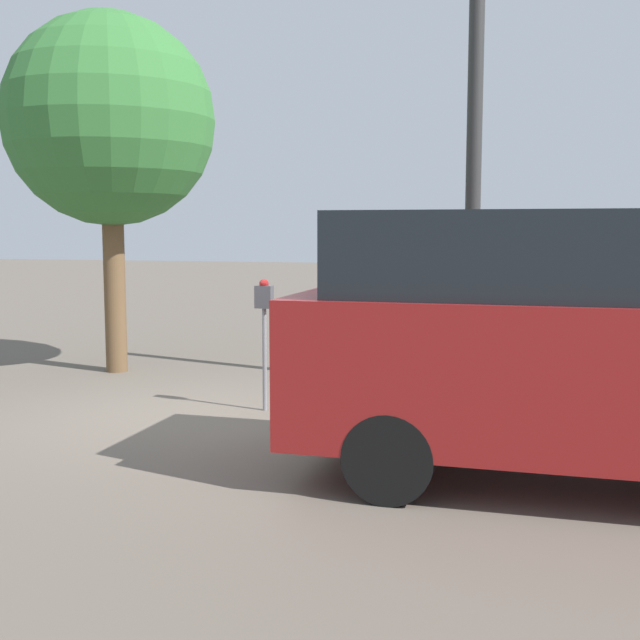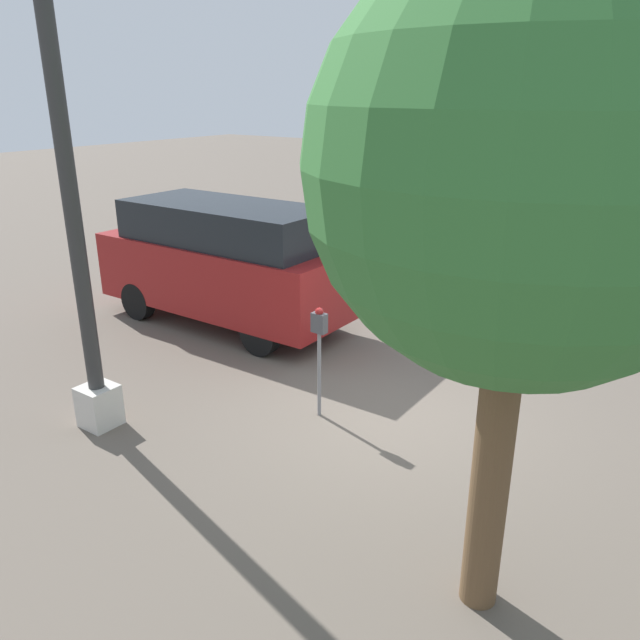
{
  "view_description": "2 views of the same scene",
  "coord_description": "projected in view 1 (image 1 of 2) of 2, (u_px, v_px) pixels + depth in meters",
  "views": [
    {
      "loc": [
        3.82,
        -8.15,
        2.11
      ],
      "look_at": [
        1.36,
        0.72,
        1.06
      ],
      "focal_mm": 45.0,
      "sensor_mm": 36.0,
      "label": 1
    },
    {
      "loc": [
        -3.54,
        6.59,
        4.13
      ],
      "look_at": [
        0.82,
        0.38,
        1.31
      ],
      "focal_mm": 35.0,
      "sensor_mm": 36.0,
      "label": 2
    }
  ],
  "objects": [
    {
      "name": "street_tree",
      "position": [
        110.0,
        122.0,
        11.49
      ],
      "size": [
        3.02,
        3.02,
        5.16
      ],
      "color": "brown",
      "rests_on": "ground"
    },
    {
      "name": "parking_meter_near",
      "position": [
        264.0,
        314.0,
        9.21
      ],
      "size": [
        0.2,
        0.12,
        1.53
      ],
      "rotation": [
        0.0,
        0.0,
        -0.04
      ],
      "color": "gray",
      "rests_on": "ground"
    },
    {
      "name": "parked_van",
      "position": [
        588.0,
        340.0,
        6.45
      ],
      "size": [
        4.86,
        1.88,
        2.25
      ],
      "rotation": [
        0.0,
        0.0,
        0.0
      ],
      "color": "maroon",
      "rests_on": "ground"
    },
    {
      "name": "ground_plane",
      "position": [
        188.0,
        416.0,
        9.06
      ],
      "size": [
        80.0,
        80.0,
        0.0
      ],
      "primitive_type": "plane",
      "color": "#60564C"
    },
    {
      "name": "lamp_post",
      "position": [
        473.0,
        219.0,
        10.29
      ],
      "size": [
        0.44,
        0.44,
        5.91
      ],
      "color": "beige",
      "rests_on": "ground"
    }
  ]
}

